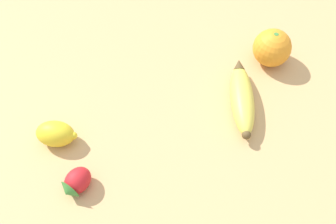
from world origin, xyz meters
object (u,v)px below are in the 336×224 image
at_px(strawberry, 76,182).
at_px(lemon, 56,134).
at_px(banana, 242,98).
at_px(orange, 272,48).

xyz_separation_m(strawberry, lemon, (-0.08, -0.06, 0.00)).
bearing_deg(banana, lemon, 103.89).
height_order(orange, strawberry, orange).
xyz_separation_m(orange, strawberry, (0.34, -0.31, -0.02)).
distance_m(strawberry, lemon, 0.10).
bearing_deg(orange, banana, -22.33).
distance_m(banana, lemon, 0.35).
height_order(orange, lemon, orange).
relative_size(banana, orange, 2.32).
relative_size(orange, lemon, 1.03).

